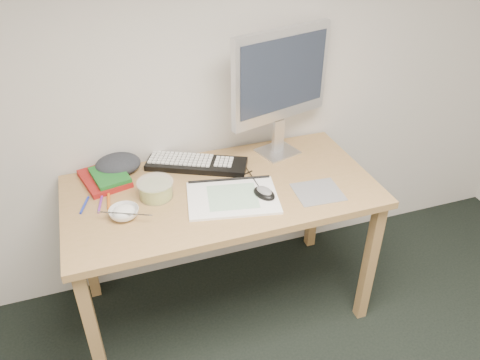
{
  "coord_description": "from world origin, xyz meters",
  "views": [
    {
      "loc": [
        -0.69,
        -0.25,
        1.94
      ],
      "look_at": [
        -0.14,
        1.35,
        0.83
      ],
      "focal_mm": 35.0,
      "sensor_mm": 36.0,
      "label": 1
    }
  ],
  "objects_px": {
    "keyboard": "(197,164)",
    "monitor": "(281,79)",
    "desk": "(222,203)",
    "sketchpad": "(233,198)",
    "rice_bowl": "(124,213)"
  },
  "relations": [
    {
      "from": "keyboard",
      "to": "monitor",
      "type": "height_order",
      "value": "monitor"
    },
    {
      "from": "desk",
      "to": "sketchpad",
      "type": "bearing_deg",
      "value": -76.17
    },
    {
      "from": "desk",
      "to": "monitor",
      "type": "bearing_deg",
      "value": 31.49
    },
    {
      "from": "monitor",
      "to": "rice_bowl",
      "type": "distance_m",
      "value": 0.94
    },
    {
      "from": "sketchpad",
      "to": "keyboard",
      "type": "bearing_deg",
      "value": 115.54
    },
    {
      "from": "monitor",
      "to": "sketchpad",
      "type": "bearing_deg",
      "value": -153.37
    },
    {
      "from": "sketchpad",
      "to": "rice_bowl",
      "type": "relative_size",
      "value": 3.17
    },
    {
      "from": "keyboard",
      "to": "monitor",
      "type": "xyz_separation_m",
      "value": [
        0.43,
        0.0,
        0.38
      ]
    },
    {
      "from": "sketchpad",
      "to": "keyboard",
      "type": "xyz_separation_m",
      "value": [
        -0.08,
        0.31,
        0.01
      ]
    },
    {
      "from": "monitor",
      "to": "keyboard",
      "type": "bearing_deg",
      "value": 164.49
    },
    {
      "from": "keyboard",
      "to": "rice_bowl",
      "type": "relative_size",
      "value": 3.9
    },
    {
      "from": "rice_bowl",
      "to": "monitor",
      "type": "bearing_deg",
      "value": 20.08
    },
    {
      "from": "desk",
      "to": "sketchpad",
      "type": "relative_size",
      "value": 3.57
    },
    {
      "from": "desk",
      "to": "rice_bowl",
      "type": "height_order",
      "value": "rice_bowl"
    },
    {
      "from": "sketchpad",
      "to": "rice_bowl",
      "type": "height_order",
      "value": "rice_bowl"
    }
  ]
}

